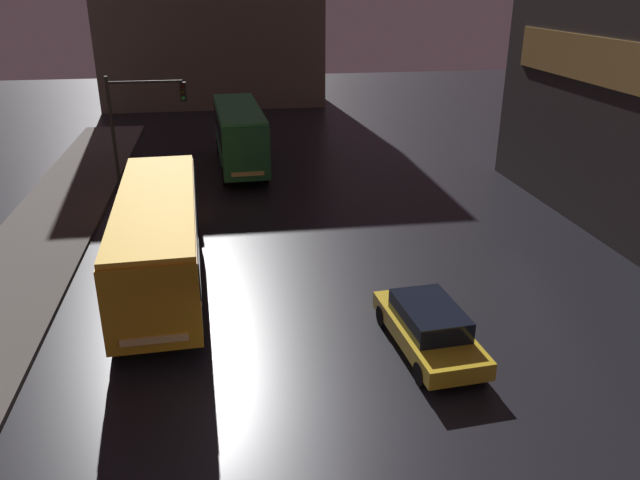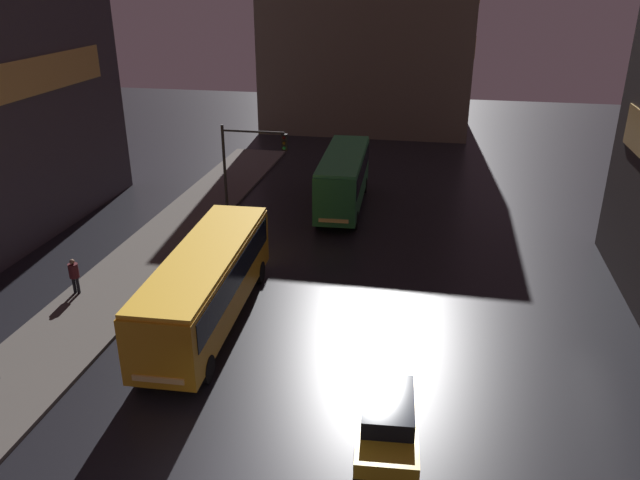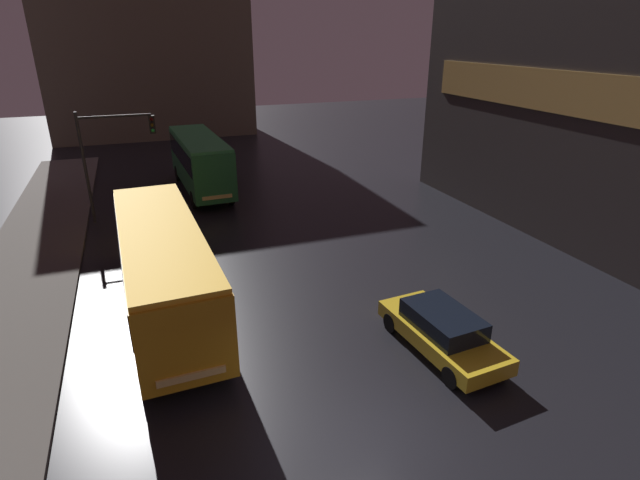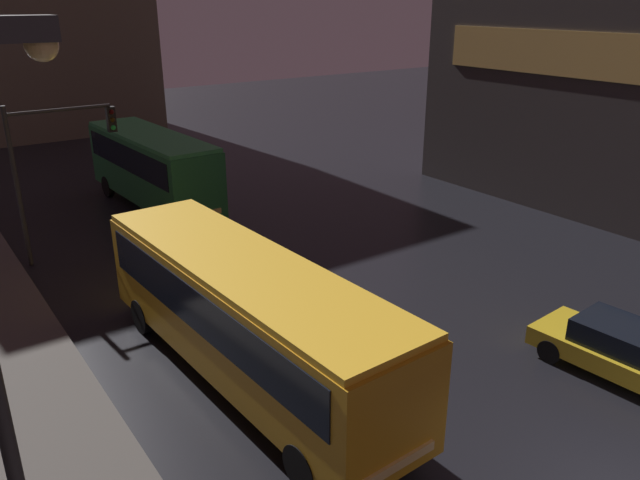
{
  "view_description": "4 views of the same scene",
  "coord_description": "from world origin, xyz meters",
  "px_view_note": "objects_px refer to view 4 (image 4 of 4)",
  "views": [
    {
      "loc": [
        -1.47,
        -11.84,
        9.68
      ],
      "look_at": [
        1.63,
        7.8,
        1.43
      ],
      "focal_mm": 35.0,
      "sensor_mm": 36.0,
      "label": 1
    },
    {
      "loc": [
        4.81,
        -12.72,
        13.15
      ],
      "look_at": [
        0.14,
        11.42,
        2.59
      ],
      "focal_mm": 35.0,
      "sensor_mm": 36.0,
      "label": 2
    },
    {
      "loc": [
        -4.14,
        -8.21,
        9.16
      ],
      "look_at": [
        1.74,
        7.61,
        2.14
      ],
      "focal_mm": 28.0,
      "sensor_mm": 36.0,
      "label": 3
    },
    {
      "loc": [
        -10.07,
        -3.8,
        8.93
      ],
      "look_at": [
        0.2,
        10.68,
        2.01
      ],
      "focal_mm": 35.0,
      "sensor_mm": 36.0,
      "label": 4
    }
  ],
  "objects_px": {
    "bus_near": "(246,308)",
    "bus_far": "(152,163)",
    "traffic_light_main": "(54,154)",
    "car_taxi": "(627,351)",
    "street_lamp_sidewalk": "(5,320)"
  },
  "relations": [
    {
      "from": "bus_near",
      "to": "traffic_light_main",
      "type": "distance_m",
      "value": 11.02
    },
    {
      "from": "traffic_light_main",
      "to": "street_lamp_sidewalk",
      "type": "xyz_separation_m",
      "value": [
        -4.09,
        -16.01,
        1.9
      ]
    },
    {
      "from": "bus_far",
      "to": "traffic_light_main",
      "type": "height_order",
      "value": "traffic_light_main"
    },
    {
      "from": "traffic_light_main",
      "to": "street_lamp_sidewalk",
      "type": "distance_m",
      "value": 16.64
    },
    {
      "from": "bus_near",
      "to": "bus_far",
      "type": "distance_m",
      "value": 14.66
    },
    {
      "from": "car_taxi",
      "to": "bus_far",
      "type": "bearing_deg",
      "value": -81.6
    },
    {
      "from": "bus_near",
      "to": "bus_far",
      "type": "height_order",
      "value": "bus_far"
    },
    {
      "from": "bus_near",
      "to": "bus_far",
      "type": "xyz_separation_m",
      "value": [
        3.23,
        14.3,
        0.13
      ]
    },
    {
      "from": "bus_near",
      "to": "street_lamp_sidewalk",
      "type": "relative_size",
      "value": 1.23
    },
    {
      "from": "car_taxi",
      "to": "traffic_light_main",
      "type": "bearing_deg",
      "value": -64.59
    },
    {
      "from": "bus_far",
      "to": "car_taxi",
      "type": "relative_size",
      "value": 1.98
    },
    {
      "from": "car_taxi",
      "to": "street_lamp_sidewalk",
      "type": "height_order",
      "value": "street_lamp_sidewalk"
    },
    {
      "from": "bus_far",
      "to": "street_lamp_sidewalk",
      "type": "height_order",
      "value": "street_lamp_sidewalk"
    },
    {
      "from": "bus_far",
      "to": "traffic_light_main",
      "type": "distance_m",
      "value": 6.21
    },
    {
      "from": "car_taxi",
      "to": "bus_near",
      "type": "bearing_deg",
      "value": -39.32
    }
  ]
}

